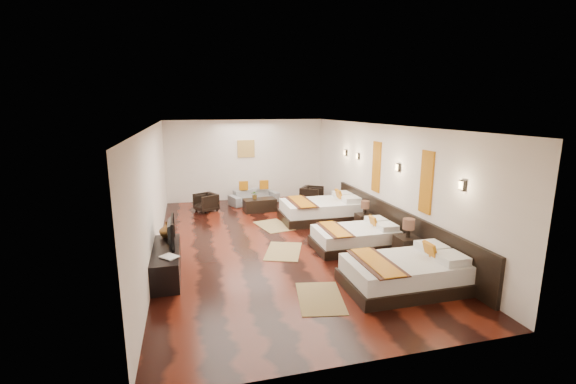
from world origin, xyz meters
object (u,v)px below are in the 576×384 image
object	(u,v)px
tv_console	(167,262)
armchair_right	(312,195)
coffee_table	(260,205)
nightstand_a	(407,246)
book	(164,259)
tv	(168,232)
sofa	(254,196)
table_plant	(255,195)
nightstand_b	(364,220)
armchair_left	(206,202)
bed_far	(322,210)
bed_near	(405,273)
bed_mid	(356,237)
figurine	(167,229)

from	to	relation	value
tv_console	armchair_right	world-z (taller)	armchair_right
coffee_table	nightstand_a	bearing A→B (deg)	-64.00
book	tv	bearing A→B (deg)	86.37
tv_console	sofa	xyz separation A→B (m)	(2.63, 5.34, -0.03)
tv	armchair_right	bearing A→B (deg)	-45.31
armchair_right	tv	bearing A→B (deg)	172.12
book	table_plant	xyz separation A→B (m)	(2.49, 4.89, -0.02)
nightstand_b	coffee_table	world-z (taller)	nightstand_b
tv	table_plant	distance (m)	4.78
armchair_left	coffee_table	world-z (taller)	armchair_left
coffee_table	bed_far	bearing A→B (deg)	-42.30
nightstand_b	sofa	distance (m)	4.38
bed_near	bed_far	size ratio (longest dim) A/B	0.93
sofa	armchair_right	xyz separation A→B (m)	(1.87, -0.61, 0.06)
nightstand_b	bed_far	bearing A→B (deg)	121.03
armchair_left	tv	bearing A→B (deg)	-37.54
tv_console	nightstand_a	bearing A→B (deg)	-5.29
bed_near	bed_far	distance (m)	4.49
nightstand_b	tv	bearing A→B (deg)	-163.95
coffee_table	table_plant	distance (m)	0.37
bed_near	bed_mid	world-z (taller)	bed_near
nightstand_b	figurine	size ratio (longest dim) A/B	2.53
tv	book	distance (m)	0.83
tv	sofa	world-z (taller)	tv
bed_near	nightstand_b	distance (m)	3.33
tv_console	book	size ratio (longest dim) A/B	5.66
figurine	armchair_left	world-z (taller)	figurine
sofa	armchair_right	distance (m)	1.97
bed_near	tv	xyz separation A→B (m)	(-4.15, 1.84, 0.54)
book	armchair_right	distance (m)	6.96
nightstand_a	tv_console	distance (m)	4.97
book	armchair_right	bearing A→B (deg)	49.71
nightstand_a	book	xyz separation A→B (m)	(-4.95, -0.12, 0.24)
bed_mid	book	distance (m)	4.34
table_plant	armchair_left	bearing A→B (deg)	165.33
bed_near	bed_mid	xyz separation A→B (m)	(-0.00, 2.13, -0.03)
figurine	table_plant	world-z (taller)	figurine
nightstand_a	armchair_right	distance (m)	5.21
bed_mid	armchair_right	xyz separation A→B (m)	(0.31, 4.23, 0.06)
bed_near	coffee_table	distance (m)	6.12
sofa	coffee_table	size ratio (longest dim) A/B	1.67
figurine	sofa	world-z (taller)	figurine
nightstand_a	tv	bearing A→B (deg)	172.19
bed_near	tv_console	xyz separation A→B (m)	(-4.20, 1.63, -0.01)
tv_console	figurine	bearing A→B (deg)	90.00
bed_far	nightstand_a	bearing A→B (deg)	-77.34
bed_near	tv	bearing A→B (deg)	156.07
bed_mid	tv	bearing A→B (deg)	-176.01
tv	sofa	size ratio (longest dim) A/B	0.56
nightstand_a	coffee_table	size ratio (longest dim) A/B	0.91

